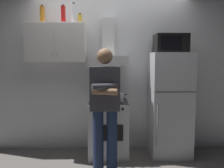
{
  "coord_description": "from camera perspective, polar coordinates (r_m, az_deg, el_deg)",
  "views": [
    {
      "loc": [
        -0.08,
        -3.38,
        1.51
      ],
      "look_at": [
        0.0,
        0.0,
        1.15
      ],
      "focal_mm": 38.28,
      "sensor_mm": 36.0,
      "label": 1
    }
  ],
  "objects": [
    {
      "name": "back_wall_tiled",
      "position": [
        3.98,
        -0.21,
        3.78
      ],
      "size": [
        4.8,
        0.1,
        2.7
      ],
      "primitive_type": "cube",
      "color": "white",
      "rests_on": "ground_plane"
    },
    {
      "name": "refrigerator",
      "position": [
        3.83,
        13.55,
        -4.79
      ],
      "size": [
        0.6,
        0.62,
        1.6
      ],
      "color": "silver",
      "rests_on": "ground_plane"
    },
    {
      "name": "bottle_soda_red",
      "position": [
        3.84,
        -11.56,
        15.99
      ],
      "size": [
        0.07,
        0.07,
        0.27
      ],
      "color": "red",
      "rests_on": "upper_cabinet"
    },
    {
      "name": "bottle_liquor_amber",
      "position": [
        3.97,
        -16.3,
        15.59
      ],
      "size": [
        0.07,
        0.07,
        0.28
      ],
      "color": "#B7721E",
      "rests_on": "upper_cabinet"
    },
    {
      "name": "upper_cabinet",
      "position": [
        3.84,
        -13.12,
        9.51
      ],
      "size": [
        0.9,
        0.37,
        0.6
      ],
      "color": "white"
    },
    {
      "name": "person_standing",
      "position": [
        3.08,
        -1.7,
        -5.32
      ],
      "size": [
        0.38,
        0.33,
        1.64
      ],
      "color": "navy",
      "rests_on": "ground_plane"
    },
    {
      "name": "ground_plane",
      "position": [
        3.7,
        0.0,
        -17.99
      ],
      "size": [
        7.0,
        7.0,
        0.0
      ],
      "primitive_type": "plane",
      "color": "slate"
    },
    {
      "name": "stove_oven",
      "position": [
        3.78,
        -0.86,
        -10.46
      ],
      "size": [
        0.6,
        0.62,
        0.87
      ],
      "color": "white",
      "rests_on": "ground_plane"
    },
    {
      "name": "range_hood",
      "position": [
        3.76,
        -0.91,
        7.41
      ],
      "size": [
        0.6,
        0.44,
        0.75
      ],
      "color": "white"
    },
    {
      "name": "microwave",
      "position": [
        3.78,
        13.83,
        9.39
      ],
      "size": [
        0.48,
        0.37,
        0.28
      ],
      "color": "black",
      "rests_on": "refrigerator"
    },
    {
      "name": "bottle_spice_jar",
      "position": [
        3.84,
        -7.67,
        15.18
      ],
      "size": [
        0.06,
        0.06,
        0.16
      ],
      "color": "gold",
      "rests_on": "upper_cabinet"
    },
    {
      "name": "bottle_vodka_clear",
      "position": [
        3.88,
        -9.08,
        16.25
      ],
      "size": [
        0.07,
        0.07,
        0.31
      ],
      "color": "silver",
      "rests_on": "upper_cabinet"
    },
    {
      "name": "cooking_pot",
      "position": [
        3.56,
        1.24,
        -3.18
      ],
      "size": [
        0.29,
        0.19,
        0.13
      ],
      "color": "#B7BABF",
      "rests_on": "stove_oven"
    }
  ]
}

